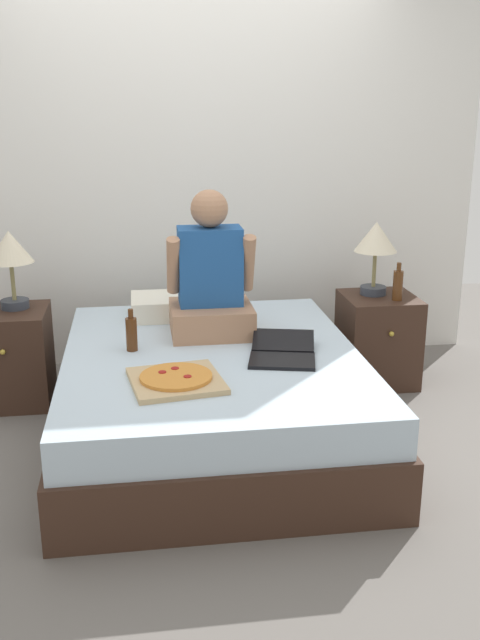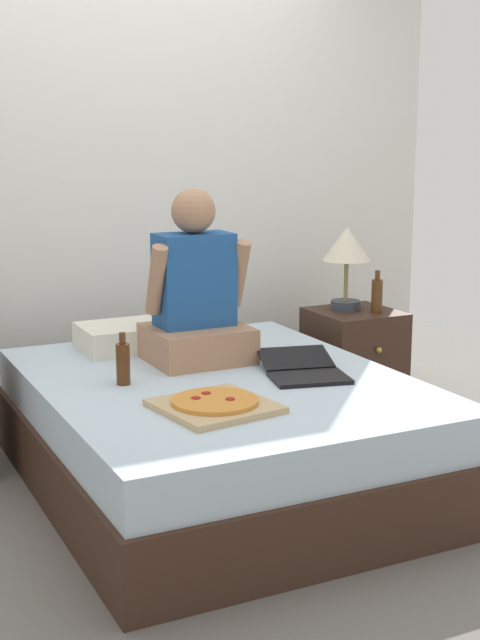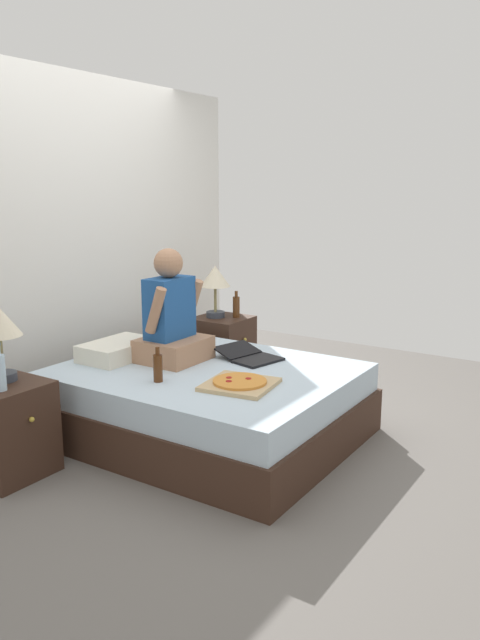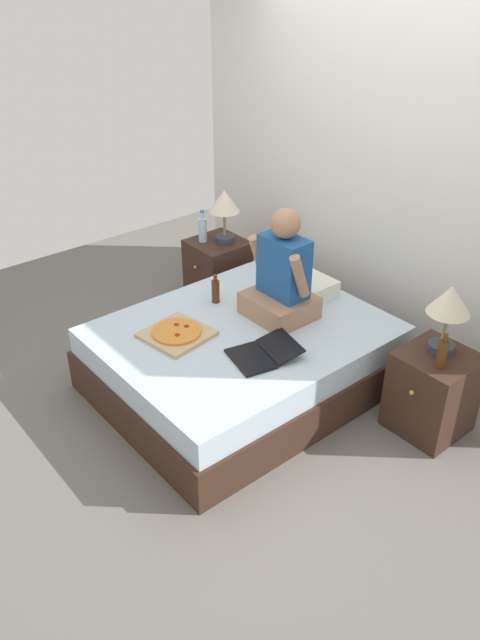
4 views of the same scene
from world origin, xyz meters
name	(u,v)px [view 1 (image 1 of 4)]	position (x,y,z in m)	size (l,w,h in m)	color
ground_plane	(213,437)	(0.00, 0.00, 0.00)	(5.85, 5.85, 0.00)	#66605B
wall_back	(189,173)	(0.00, 1.31, 1.25)	(3.85, 0.12, 2.50)	silver
bed	(212,396)	(0.00, 0.00, 0.24)	(1.53, 1.89, 0.48)	#382319
nightstand_left	(11,357)	(-1.11, 0.64, 0.28)	(0.44, 0.47, 0.56)	#382319
lamp_on_left_nightstand	(10,253)	(-1.07, 0.69, 0.88)	(0.26, 0.26, 0.45)	#333842
nightstand_right	(378,339)	(1.11, 0.64, 0.28)	(0.44, 0.47, 0.56)	#382319
lamp_on_right_nightstand	(376,242)	(1.08, 0.69, 0.88)	(0.26, 0.26, 0.45)	#333842
beer_bottle	(398,285)	(1.18, 0.54, 0.65)	(0.06, 0.06, 0.23)	#512D14
pillow	(176,306)	(-0.14, 0.67, 0.54)	(0.52, 0.34, 0.12)	silver
person_seated	(211,282)	(0.03, 0.32, 0.77)	(0.47, 0.40, 0.78)	#A37556
laptop	(283,354)	(0.34, -0.14, 0.50)	(0.40, 0.48, 0.07)	black
pizza_box	(176,379)	(-0.20, -0.40, 0.50)	(0.46, 0.46, 0.05)	tan
beer_bottle_on_bed	(132,333)	(-0.40, 0.08, 0.57)	(0.06, 0.06, 0.22)	#4C2811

